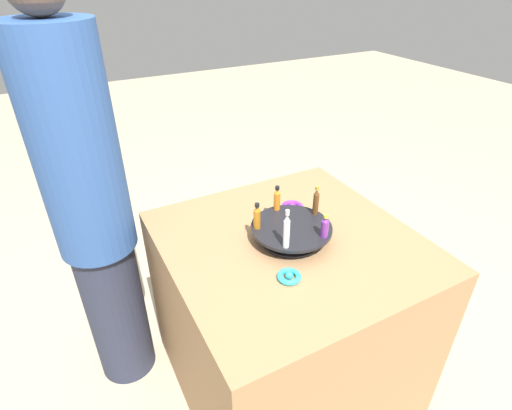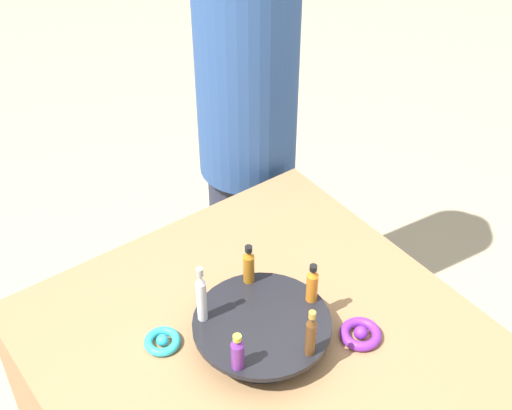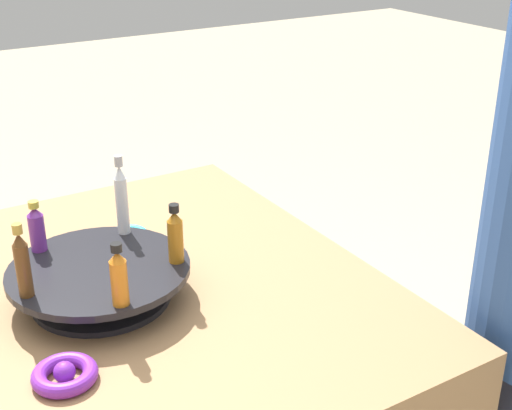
{
  "view_description": "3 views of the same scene",
  "coord_description": "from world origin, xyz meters",
  "px_view_note": "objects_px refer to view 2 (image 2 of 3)",
  "views": [
    {
      "loc": [
        -0.68,
        -1.0,
        1.69
      ],
      "look_at": [
        -0.11,
        0.07,
        0.94
      ],
      "focal_mm": 28.0,
      "sensor_mm": 36.0,
      "label": 1
    },
    {
      "loc": [
        0.81,
        -0.61,
        2.01
      ],
      "look_at": [
        -0.21,
        0.14,
        0.97
      ],
      "focal_mm": 50.0,
      "sensor_mm": 36.0,
      "label": 2
    },
    {
      "loc": [
        0.31,
        1.0,
        1.43
      ],
      "look_at": [
        -0.21,
        0.14,
        0.98
      ],
      "focal_mm": 50.0,
      "sensor_mm": 36.0,
      "label": 3
    }
  ],
  "objects_px": {
    "bottle_clear": "(201,296)",
    "bottle_purple": "(237,352)",
    "ribbon_bow_teal": "(162,341)",
    "person_figure": "(247,126)",
    "bottle_amber": "(249,265)",
    "display_stand": "(262,330)",
    "bottle_orange": "(312,284)",
    "bottle_brown": "(311,335)",
    "ribbon_bow_purple": "(361,334)"
  },
  "relations": [
    {
      "from": "ribbon_bow_teal",
      "to": "person_figure",
      "type": "height_order",
      "value": "person_figure"
    },
    {
      "from": "bottle_orange",
      "to": "bottle_brown",
      "type": "relative_size",
      "value": 0.84
    },
    {
      "from": "bottle_brown",
      "to": "ribbon_bow_purple",
      "type": "xyz_separation_m",
      "value": [
        -0.0,
        0.15,
        -0.11
      ]
    },
    {
      "from": "bottle_brown",
      "to": "person_figure",
      "type": "distance_m",
      "value": 0.85
    },
    {
      "from": "ribbon_bow_purple",
      "to": "display_stand",
      "type": "bearing_deg",
      "value": -123.76
    },
    {
      "from": "bottle_orange",
      "to": "bottle_clear",
      "type": "bearing_deg",
      "value": -113.09
    },
    {
      "from": "bottle_purple",
      "to": "ribbon_bow_teal",
      "type": "height_order",
      "value": "bottle_purple"
    },
    {
      "from": "bottle_clear",
      "to": "bottle_purple",
      "type": "xyz_separation_m",
      "value": [
        0.15,
        -0.01,
        -0.03
      ]
    },
    {
      "from": "bottle_orange",
      "to": "bottle_purple",
      "type": "height_order",
      "value": "bottle_orange"
    },
    {
      "from": "bottle_orange",
      "to": "ribbon_bow_teal",
      "type": "distance_m",
      "value": 0.35
    },
    {
      "from": "bottle_clear",
      "to": "ribbon_bow_purple",
      "type": "xyz_separation_m",
      "value": [
        0.2,
        0.27,
        -0.12
      ]
    },
    {
      "from": "display_stand",
      "to": "bottle_purple",
      "type": "distance_m",
      "value": 0.14
    },
    {
      "from": "bottle_amber",
      "to": "bottle_clear",
      "type": "xyz_separation_m",
      "value": [
        0.03,
        -0.15,
        0.02
      ]
    },
    {
      "from": "bottle_amber",
      "to": "bottle_brown",
      "type": "bearing_deg",
      "value": -5.09
    },
    {
      "from": "ribbon_bow_purple",
      "to": "person_figure",
      "type": "bearing_deg",
      "value": 162.44
    },
    {
      "from": "display_stand",
      "to": "bottle_clear",
      "type": "bearing_deg",
      "value": -131.09
    },
    {
      "from": "bottle_amber",
      "to": "person_figure",
      "type": "height_order",
      "value": "person_figure"
    },
    {
      "from": "display_stand",
      "to": "bottle_purple",
      "type": "bearing_deg",
      "value": -59.09
    },
    {
      "from": "ribbon_bow_purple",
      "to": "bottle_clear",
      "type": "bearing_deg",
      "value": -126.48
    },
    {
      "from": "person_figure",
      "to": "display_stand",
      "type": "bearing_deg",
      "value": 0.0
    },
    {
      "from": "bottle_clear",
      "to": "bottle_purple",
      "type": "height_order",
      "value": "bottle_clear"
    },
    {
      "from": "bottle_clear",
      "to": "bottle_brown",
      "type": "distance_m",
      "value": 0.24
    },
    {
      "from": "bottle_amber",
      "to": "ribbon_bow_teal",
      "type": "bearing_deg",
      "value": -90.76
    },
    {
      "from": "bottle_amber",
      "to": "person_figure",
      "type": "relative_size",
      "value": 0.06
    },
    {
      "from": "ribbon_bow_teal",
      "to": "person_figure",
      "type": "bearing_deg",
      "value": 130.66
    },
    {
      "from": "ribbon_bow_purple",
      "to": "person_figure",
      "type": "height_order",
      "value": "person_figure"
    },
    {
      "from": "bottle_brown",
      "to": "bottle_amber",
      "type": "bearing_deg",
      "value": 174.91
    },
    {
      "from": "bottle_orange",
      "to": "ribbon_bow_purple",
      "type": "height_order",
      "value": "bottle_orange"
    },
    {
      "from": "ribbon_bow_purple",
      "to": "person_figure",
      "type": "xyz_separation_m",
      "value": [
        -0.75,
        0.24,
        0.06
      ]
    },
    {
      "from": "display_stand",
      "to": "bottle_amber",
      "type": "bearing_deg",
      "value": 156.91
    },
    {
      "from": "display_stand",
      "to": "bottle_orange",
      "type": "relative_size",
      "value": 2.96
    },
    {
      "from": "bottle_purple",
      "to": "ribbon_bow_purple",
      "type": "height_order",
      "value": "bottle_purple"
    },
    {
      "from": "bottle_orange",
      "to": "ribbon_bow_purple",
      "type": "distance_m",
      "value": 0.15
    },
    {
      "from": "bottle_clear",
      "to": "ribbon_bow_purple",
      "type": "height_order",
      "value": "bottle_clear"
    },
    {
      "from": "display_stand",
      "to": "bottle_purple",
      "type": "relative_size",
      "value": 3.29
    },
    {
      "from": "ribbon_bow_purple",
      "to": "ribbon_bow_teal",
      "type": "distance_m",
      "value": 0.43
    },
    {
      "from": "ribbon_bow_teal",
      "to": "bottle_amber",
      "type": "bearing_deg",
      "value": 89.24
    },
    {
      "from": "bottle_amber",
      "to": "display_stand",
      "type": "bearing_deg",
      "value": -23.09
    },
    {
      "from": "display_stand",
      "to": "bottle_clear",
      "type": "distance_m",
      "value": 0.16
    },
    {
      "from": "bottle_orange",
      "to": "bottle_brown",
      "type": "bearing_deg",
      "value": -41.09
    },
    {
      "from": "bottle_clear",
      "to": "bottle_purple",
      "type": "distance_m",
      "value": 0.15
    },
    {
      "from": "bottle_amber",
      "to": "bottle_brown",
      "type": "distance_m",
      "value": 0.24
    },
    {
      "from": "bottle_orange",
      "to": "ribbon_bow_teal",
      "type": "relative_size",
      "value": 1.26
    },
    {
      "from": "bottle_amber",
      "to": "ribbon_bow_teal",
      "type": "relative_size",
      "value": 1.28
    },
    {
      "from": "bottle_purple",
      "to": "bottle_amber",
      "type": "bearing_deg",
      "value": 138.91
    },
    {
      "from": "display_stand",
      "to": "bottle_brown",
      "type": "height_order",
      "value": "bottle_brown"
    },
    {
      "from": "bottle_brown",
      "to": "bottle_orange",
      "type": "bearing_deg",
      "value": 138.91
    },
    {
      "from": "person_figure",
      "to": "bottle_brown",
      "type": "bearing_deg",
      "value": 6.2
    },
    {
      "from": "bottle_orange",
      "to": "bottle_clear",
      "type": "xyz_separation_m",
      "value": [
        -0.09,
        -0.22,
        0.02
      ]
    },
    {
      "from": "ribbon_bow_purple",
      "to": "ribbon_bow_teal",
      "type": "xyz_separation_m",
      "value": [
        -0.24,
        -0.36,
        -0.0
      ]
    }
  ]
}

